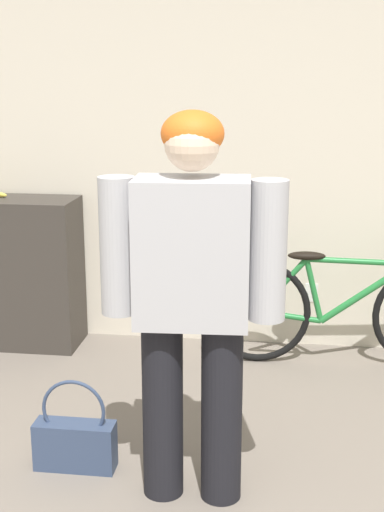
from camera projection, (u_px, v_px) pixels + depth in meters
wall_back at (227, 140)px, 4.38m from camera, size 8.00×0.07×2.60m
side_shelf at (12, 272)px, 4.53m from camera, size 0.86×0.38×0.95m
person at (192, 287)px, 2.76m from camera, size 0.72×0.28×1.58m
bicycle at (341, 310)px, 4.22m from camera, size 1.63×0.46×0.71m
handbag at (75, 441)px, 3.15m from camera, size 0.36×0.12×0.42m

